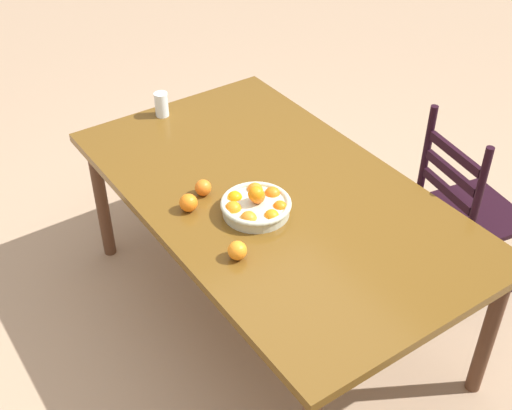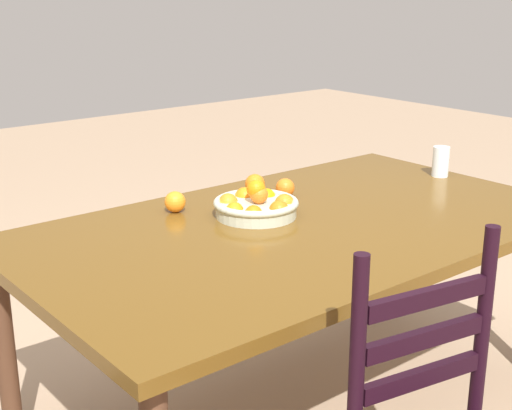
% 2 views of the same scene
% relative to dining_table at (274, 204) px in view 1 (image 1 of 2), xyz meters
% --- Properties ---
extents(ground_plane, '(12.00, 12.00, 0.00)m').
position_rel_dining_table_xyz_m(ground_plane, '(0.00, 0.00, -0.68)').
color(ground_plane, tan).
extents(dining_table, '(1.89, 1.09, 0.74)m').
position_rel_dining_table_xyz_m(dining_table, '(0.00, 0.00, 0.00)').
color(dining_table, brown).
rests_on(dining_table, ground).
extents(chair_near_window, '(0.50, 0.50, 0.97)m').
position_rel_dining_table_xyz_m(chair_near_window, '(0.34, 0.89, -0.22)').
color(chair_near_window, black).
rests_on(chair_near_window, ground).
extents(fruit_bowl, '(0.29, 0.29, 0.13)m').
position_rel_dining_table_xyz_m(fruit_bowl, '(0.08, -0.15, 0.10)').
color(fruit_bowl, beige).
rests_on(fruit_bowl, dining_table).
extents(orange_loose_0, '(0.08, 0.08, 0.08)m').
position_rel_dining_table_xyz_m(orange_loose_0, '(-0.09, -0.37, 0.10)').
color(orange_loose_0, orange).
rests_on(orange_loose_0, dining_table).
extents(orange_loose_1, '(0.07, 0.07, 0.07)m').
position_rel_dining_table_xyz_m(orange_loose_1, '(0.27, -0.36, 0.10)').
color(orange_loose_1, orange).
rests_on(orange_loose_1, dining_table).
extents(orange_loose_2, '(0.07, 0.07, 0.07)m').
position_rel_dining_table_xyz_m(orange_loose_2, '(-0.15, -0.26, 0.10)').
color(orange_loose_2, orange).
rests_on(orange_loose_2, dining_table).
extents(drinking_glass, '(0.07, 0.07, 0.12)m').
position_rel_dining_table_xyz_m(drinking_glass, '(-0.85, -0.09, 0.13)').
color(drinking_glass, silver).
rests_on(drinking_glass, dining_table).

